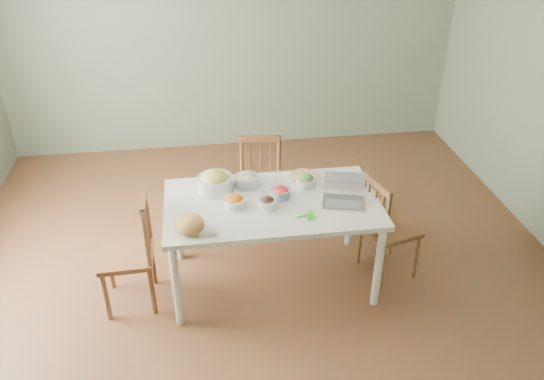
{
  "coord_description": "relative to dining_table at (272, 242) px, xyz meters",
  "views": [
    {
      "loc": [
        -0.41,
        -3.39,
        2.88
      ],
      "look_at": [
        0.07,
        -0.03,
        0.84
      ],
      "focal_mm": 35.92,
      "sensor_mm": 36.0,
      "label": 1
    }
  ],
  "objects": [
    {
      "name": "floor",
      "position": [
        -0.07,
        0.03,
        -0.37
      ],
      "size": [
        5.0,
        5.0,
        0.0
      ],
      "primitive_type": "cube",
      "color": "#4E3322",
      "rests_on": "ground"
    },
    {
      "name": "wall_back",
      "position": [
        -0.07,
        2.53,
        0.98
      ],
      "size": [
        5.0,
        0.0,
        2.7
      ],
      "primitive_type": "cube",
      "color": "slate",
      "rests_on": "ground"
    },
    {
      "name": "dining_table",
      "position": [
        0.0,
        0.0,
        0.0
      ],
      "size": [
        1.58,
        0.89,
        0.74
      ],
      "primitive_type": null,
      "color": "white",
      "rests_on": "floor"
    },
    {
      "name": "chair_far",
      "position": [
        -0.0,
        0.71,
        0.06
      ],
      "size": [
        0.43,
        0.42,
        0.87
      ],
      "primitive_type": null,
      "rotation": [
        0.0,
        0.0,
        -0.14
      ],
      "color": "#533416",
      "rests_on": "floor"
    },
    {
      "name": "chair_left",
      "position": [
        -1.09,
        -0.09,
        0.09
      ],
      "size": [
        0.4,
        0.42,
        0.91
      ],
      "primitive_type": null,
      "rotation": [
        0.0,
        0.0,
        -1.54
      ],
      "color": "#533416",
      "rests_on": "floor"
    },
    {
      "name": "chair_right",
      "position": [
        0.94,
        -0.01,
        0.07
      ],
      "size": [
        0.46,
        0.47,
        0.88
      ],
      "primitive_type": null,
      "rotation": [
        0.0,
        0.0,
        1.83
      ],
      "color": "#533416",
      "rests_on": "floor"
    },
    {
      "name": "bread_boule",
      "position": [
        -0.6,
        -0.31,
        0.44
      ],
      "size": [
        0.25,
        0.25,
        0.13
      ],
      "primitive_type": "ellipsoid",
      "rotation": [
        0.0,
        0.0,
        0.28
      ],
      "color": "#AC8B4F",
      "rests_on": "dining_table"
    },
    {
      "name": "butter_stick",
      "position": [
        -0.49,
        -0.36,
        0.39
      ],
      "size": [
        0.12,
        0.04,
        0.03
      ],
      "primitive_type": "cube",
      "rotation": [
        0.0,
        0.0,
        -0.02
      ],
      "color": "white",
      "rests_on": "dining_table"
    },
    {
      "name": "bowl_squash",
      "position": [
        -0.4,
        0.22,
        0.45
      ],
      "size": [
        0.35,
        0.35,
        0.16
      ],
      "primitive_type": null,
      "rotation": [
        0.0,
        0.0,
        0.37
      ],
      "color": "#F4E175",
      "rests_on": "dining_table"
    },
    {
      "name": "bowl_carrot",
      "position": [
        -0.28,
        -0.03,
        0.42
      ],
      "size": [
        0.2,
        0.2,
        0.09
      ],
      "primitive_type": null,
      "rotation": [
        0.0,
        0.0,
        0.27
      ],
      "color": "orange",
      "rests_on": "dining_table"
    },
    {
      "name": "bowl_onion",
      "position": [
        -0.16,
        0.26,
        0.42
      ],
      "size": [
        0.24,
        0.24,
        0.1
      ],
      "primitive_type": null,
      "rotation": [
        0.0,
        0.0,
        -0.29
      ],
      "color": "beige",
      "rests_on": "dining_table"
    },
    {
      "name": "bowl_mushroom",
      "position": [
        -0.05,
        -0.08,
        0.41
      ],
      "size": [
        0.17,
        0.17,
        0.09
      ],
      "primitive_type": null,
      "rotation": [
        0.0,
        0.0,
        -0.35
      ],
      "color": "black",
      "rests_on": "dining_table"
    },
    {
      "name": "bowl_redpep",
      "position": [
        0.07,
        0.05,
        0.41
      ],
      "size": [
        0.15,
        0.15,
        0.08
      ],
      "primitive_type": null,
      "rotation": [
        0.0,
        0.0,
        0.03
      ],
      "color": "red",
      "rests_on": "dining_table"
    },
    {
      "name": "bowl_broccoli",
      "position": [
        0.29,
        0.19,
        0.42
      ],
      "size": [
        0.17,
        0.17,
        0.09
      ],
      "primitive_type": null,
      "rotation": [
        0.0,
        0.0,
        -0.13
      ],
      "color": "#2C601F",
      "rests_on": "dining_table"
    },
    {
      "name": "flatbread",
      "position": [
        0.3,
        0.33,
        0.38
      ],
      "size": [
        0.25,
        0.25,
        0.02
      ],
      "primitive_type": "cylinder",
      "rotation": [
        0.0,
        0.0,
        -0.15
      ],
      "color": "tan",
      "rests_on": "dining_table"
    },
    {
      "name": "basil_bunch",
      "position": [
        0.21,
        -0.23,
        0.38
      ],
      "size": [
        0.17,
        0.17,
        0.02
      ],
      "primitive_type": null,
      "color": "#1C7B0E",
      "rests_on": "dining_table"
    },
    {
      "name": "laptop",
      "position": [
        0.51,
        -0.1,
        0.47
      ],
      "size": [
        0.37,
        0.35,
        0.21
      ],
      "primitive_type": null,
      "rotation": [
        0.0,
        0.0,
        -0.27
      ],
      "color": "#BBBBC1",
      "rests_on": "dining_table"
    }
  ]
}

